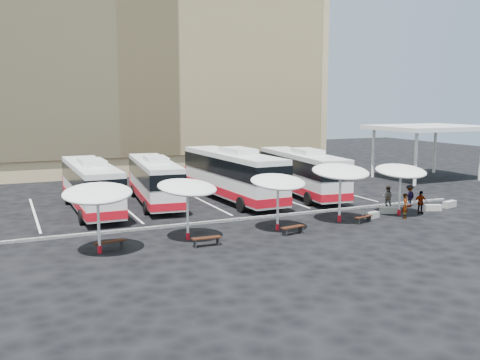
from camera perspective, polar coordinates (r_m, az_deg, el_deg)
name	(u,v)px	position (r m, az deg, el deg)	size (l,w,h in m)	color
ground	(245,222)	(33.82, 0.52, -4.47)	(120.00, 120.00, 0.00)	black
sandstone_building	(129,56)	(63.55, -11.80, 12.84)	(42.00, 18.25, 29.60)	tan
service_canopy	(427,129)	(55.02, 19.35, 5.16)	(10.00, 8.00, 5.20)	white
curb_divider	(242,219)	(34.25, 0.18, -4.18)	(34.00, 0.25, 0.15)	black
bay_lines	(202,200)	(41.08, -4.12, -2.18)	(24.15, 12.00, 0.01)	white
bus_0	(91,184)	(38.02, -15.64, -0.45)	(2.81, 11.69, 3.70)	white
bus_1	(154,179)	(39.94, -9.13, 0.10)	(3.54, 11.52, 3.60)	white
bus_2	(232,173)	(40.66, -0.85, 0.73)	(3.44, 13.08, 4.12)	white
bus_3	(302,171)	(43.09, 6.59, 0.93)	(3.79, 12.33, 3.85)	white
sunshade_0	(97,194)	(27.22, -14.96, -1.41)	(4.11, 4.15, 3.57)	white
sunshade_1	(187,188)	(29.09, -5.65, -0.83)	(4.17, 4.20, 3.40)	white
sunshade_2	(278,182)	(31.17, 4.07, -0.23)	(3.37, 3.41, 3.38)	white
sunshade_3	(341,172)	(33.87, 10.68, 0.86)	(4.04, 4.08, 3.74)	white
sunshade_4	(401,171)	(36.80, 16.78, 0.89)	(3.88, 3.92, 3.48)	white
wood_bench_0	(110,243)	(28.17, -13.72, -6.57)	(1.67, 0.73, 0.50)	black
wood_bench_1	(207,239)	(28.20, -3.59, -6.34)	(1.60, 0.47, 0.49)	black
wood_bench_2	(293,228)	(30.74, 5.64, -5.15)	(1.57, 0.69, 0.47)	black
wood_bench_3	(363,218)	(34.28, 13.00, -3.95)	(1.46, 0.73, 0.43)	black
conc_bench_0	(372,215)	(35.80, 13.90, -3.67)	(1.08, 0.36, 0.41)	gray
conc_bench_1	(388,210)	(37.62, 15.54, -3.12)	(1.17, 0.39, 0.44)	gray
conc_bench_2	(433,208)	(39.52, 19.90, -2.79)	(1.12, 0.37, 0.42)	gray
conc_bench_3	(450,204)	(41.12, 21.45, -2.42)	(1.23, 0.41, 0.46)	gray
passenger_0	(406,206)	(36.17, 17.26, -2.68)	(0.60, 0.39, 1.65)	black
passenger_1	(388,197)	(39.39, 15.50, -1.77)	(0.76, 0.59, 1.57)	black
passenger_2	(420,202)	(38.10, 18.70, -2.26)	(0.91, 0.38, 1.56)	black
passenger_3	(409,196)	(40.20, 17.61, -1.63)	(1.04, 0.60, 1.61)	black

